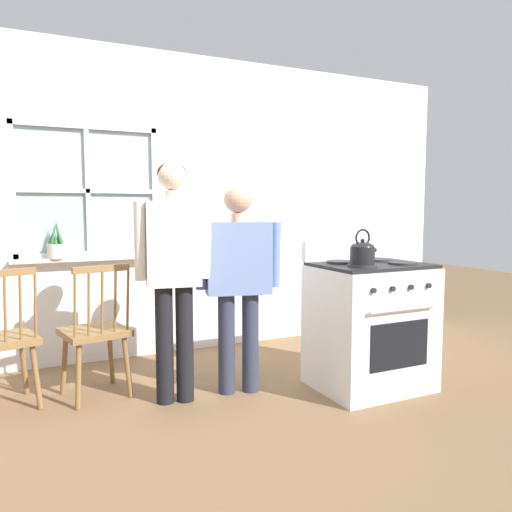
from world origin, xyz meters
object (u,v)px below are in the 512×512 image
Objects in this scene: person_elderly_left at (173,261)px; potted_plant at (56,245)px; person_teen_center at (238,267)px; kettle at (362,252)px; chair_near_wall at (2,342)px; stove at (369,324)px; chair_by_window at (96,334)px.

person_elderly_left is 1.29m from potted_plant.
kettle is at bearing -18.09° from person_teen_center.
kettle is at bearing 146.81° from chair_near_wall.
person_teen_center is 4.70× the size of potted_plant.
potted_plant reaches higher than stove.
person_teen_center is 1.06m from stove.
person_elderly_left is 1.29m from kettle.
person_teen_center reaches higher than chair_by_window.
stove is at bearing 36.42° from kettle.
kettle is at bearing -11.42° from person_elderly_left.
stove is (1.38, -0.34, -0.50)m from person_elderly_left.
kettle is (2.26, -0.83, 0.57)m from chair_near_wall.
stove is 0.59m from kettle.
chair_near_wall is at bearing 171.15° from person_elderly_left.
stove is (1.85, -0.67, 0.02)m from chair_by_window.
potted_plant is at bearing 144.61° from stove.
stove is (2.44, -0.70, 0.02)m from chair_near_wall.
chair_near_wall is at bearing 159.76° from kettle.
person_elderly_left reaches higher than stove.
chair_near_wall is (-0.59, 0.03, 0.00)m from chair_by_window.
chair_by_window is 0.63× the size of person_teen_center.
person_elderly_left is 1.51× the size of stove.
chair_near_wall is at bearing -14.60° from chair_by_window.
kettle is 2.44m from potted_plant.
chair_by_window is 1.10m from person_teen_center.
person_elderly_left is (1.06, -0.36, 0.52)m from chair_near_wall.
kettle is (-0.18, -0.13, 0.55)m from stove.
chair_by_window is 2.98× the size of potted_plant.
potted_plant reaches higher than chair_near_wall.
kettle is at bearing -143.58° from stove.
person_teen_center reaches higher than potted_plant.
chair_by_window is at bearing -76.66° from potted_plant.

